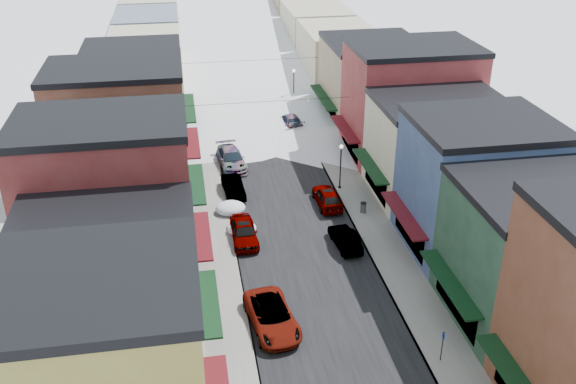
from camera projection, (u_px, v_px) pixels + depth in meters
name	position (u px, v px, depth m)	size (l,w,h in m)	color
road	(247.00, 97.00, 83.11)	(10.00, 160.00, 0.01)	black
sidewalk_left	(196.00, 99.00, 82.08)	(3.20, 160.00, 0.15)	gray
sidewalk_right	(297.00, 94.00, 84.07)	(3.20, 160.00, 0.15)	gray
curb_left	(208.00, 99.00, 82.32)	(0.10, 160.00, 0.15)	slate
curb_right	(285.00, 94.00, 83.84)	(0.10, 160.00, 0.15)	slate
bldg_l_yellow	(95.00, 381.00, 29.35)	(11.30, 8.70, 11.50)	#A5943D
bldg_l_cream	(111.00, 291.00, 37.27)	(11.30, 8.20, 9.50)	#BEB799
bldg_l_brick_near	(109.00, 205.00, 43.53)	(12.30, 8.20, 12.50)	maroon
bldg_l_grayblue	(126.00, 174.00, 51.86)	(11.30, 9.20, 9.00)	gray
bldg_l_brick_far	(119.00, 124.00, 59.16)	(13.30, 9.20, 11.00)	brown
bldg_l_tan	(135.00, 95.00, 68.32)	(11.30, 11.20, 10.00)	tan
bldg_r_green	(536.00, 254.00, 40.80)	(11.30, 9.20, 9.50)	#1E402C
bldg_r_blue	(476.00, 185.00, 48.47)	(11.30, 9.20, 10.50)	#334A75
bldg_r_cream	(437.00, 148.00, 56.79)	(12.30, 9.20, 9.00)	beige
bldg_r_brick_far	(410.00, 101.00, 64.20)	(13.30, 9.20, 11.50)	maroon
bldg_r_tan	(371.00, 82.00, 73.28)	(11.30, 11.20, 9.50)	#907C5E
distant_blocks	(230.00, 27.00, 101.48)	(34.00, 55.00, 8.00)	gray
overhead_cables	(258.00, 79.00, 69.32)	(16.40, 15.04, 0.04)	black
car_white_suv	(272.00, 316.00, 41.41)	(2.73, 5.93, 1.65)	silver
car_silver_sedan	(244.00, 232.00, 50.94)	(2.00, 4.96, 1.69)	#A4A7AC
car_dark_hatch	(233.00, 187.00, 58.27)	(1.58, 4.52, 1.49)	black
car_silver_wagon	(231.00, 159.00, 63.58)	(2.41, 5.93, 1.72)	#A2A5AA
car_green_sedan	(345.00, 239.00, 50.25)	(1.53, 4.38, 1.44)	black
car_gray_suv	(327.00, 197.00, 56.33)	(1.98, 4.91, 1.67)	#9A9CA3
car_black_sedan	(290.00, 121.00, 73.30)	(2.18, 5.36, 1.56)	black
car_lane_silver	(249.00, 117.00, 74.49)	(1.80, 4.49, 1.53)	gray
car_lane_white	(250.00, 70.00, 91.30)	(2.79, 6.06, 1.68)	silver
parking_sign	(442.00, 344.00, 38.18)	(0.06, 0.29, 2.14)	black
trash_can	(363.00, 207.00, 55.07)	(0.53, 0.53, 0.90)	#545659
streetlamp_near	(341.00, 161.00, 58.24)	(0.36, 0.36, 4.30)	black
streetlamp_far	(294.00, 83.00, 78.09)	(0.39, 0.39, 4.73)	black
snow_pile_mid	(242.00, 228.00, 52.17)	(2.39, 2.67, 1.01)	white
snow_pile_far	(231.00, 208.00, 55.19)	(2.58, 2.79, 1.09)	white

